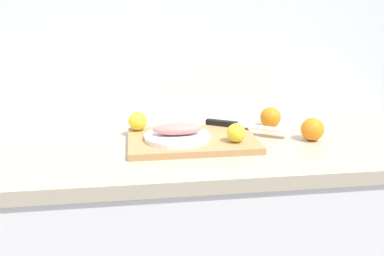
{
  "coord_description": "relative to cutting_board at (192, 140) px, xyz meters",
  "views": [
    {
      "loc": [
        -0.01,
        -1.27,
        1.33
      ],
      "look_at": [
        0.17,
        0.0,
        0.95
      ],
      "focal_mm": 39.8,
      "sensor_mm": 36.0,
      "label": 1
    }
  ],
  "objects": [
    {
      "name": "orange_0",
      "position": [
        0.3,
        0.14,
        0.03
      ],
      "size": [
        0.07,
        0.07,
        0.07
      ],
      "primitive_type": "sphere",
      "color": "orange",
      "rests_on": "kitchen_counter"
    },
    {
      "name": "white_plate",
      "position": [
        -0.05,
        -0.01,
        0.02
      ],
      "size": [
        0.21,
        0.21,
        0.01
      ],
      "primitive_type": "cylinder",
      "color": "white",
      "rests_on": "cutting_board"
    },
    {
      "name": "orange_1",
      "position": [
        0.39,
        -0.02,
        0.03
      ],
      "size": [
        0.07,
        0.07,
        0.07
      ],
      "primitive_type": "sphere",
      "color": "orange",
      "rests_on": "kitchen_counter"
    },
    {
      "name": "chef_knife",
      "position": [
        0.16,
        0.09,
        0.02
      ],
      "size": [
        0.26,
        0.17,
        0.02
      ],
      "rotation": [
        0.0,
        0.0,
        -0.54
      ],
      "color": "silver",
      "rests_on": "cutting_board"
    },
    {
      "name": "lemon_0",
      "position": [
        -0.17,
        0.1,
        0.04
      ],
      "size": [
        0.06,
        0.06,
        0.06
      ],
      "primitive_type": "sphere",
      "color": "yellow",
      "rests_on": "cutting_board"
    },
    {
      "name": "cutting_board",
      "position": [
        0.0,
        0.0,
        0.0
      ],
      "size": [
        0.4,
        0.27,
        0.02
      ],
      "primitive_type": "cube",
      "color": "tan",
      "rests_on": "kitchen_counter"
    },
    {
      "name": "fish_fillet",
      "position": [
        -0.05,
        -0.01,
        0.04
      ],
      "size": [
        0.15,
        0.07,
        0.04
      ],
      "primitive_type": "ellipsoid",
      "color": "tan",
      "rests_on": "white_plate"
    },
    {
      "name": "lemon_1",
      "position": [
        0.13,
        -0.07,
        0.04
      ],
      "size": [
        0.06,
        0.06,
        0.06
      ],
      "primitive_type": "sphere",
      "color": "yellow",
      "rests_on": "cutting_board"
    },
    {
      "name": "back_wall",
      "position": [
        -0.17,
        0.32,
        0.34
      ],
      "size": [
        3.2,
        0.05,
        2.5
      ],
      "primitive_type": "cube",
      "color": "silver",
      "rests_on": "ground_plane"
    }
  ]
}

